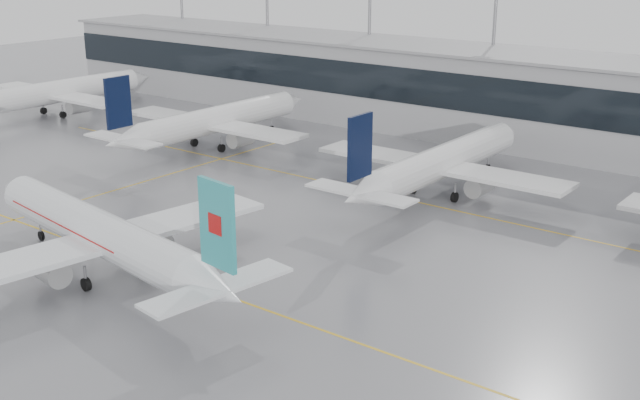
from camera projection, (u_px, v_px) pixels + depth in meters
The scene contains 12 objects.
ground at pixel (228, 297), 63.83m from camera, with size 320.00×320.00×0.00m, color gray.
taxi_line_main at pixel (228, 296), 63.83m from camera, with size 120.00×0.25×0.01m, color gold.
taxi_line_north at pixel (422, 203), 86.43m from camera, with size 120.00×0.25×0.01m, color gold.
taxi_line_cross at pixel (130, 186), 92.53m from camera, with size 0.25×60.00×0.01m, color gold.
terminal at pixel (545, 103), 108.67m from camera, with size 180.00×15.00×12.00m, color #949498.
terminal_glass at pixel (522, 100), 102.52m from camera, with size 180.00×0.20×5.00m, color black.
terminal_roof at pixel (549, 57), 106.75m from camera, with size 182.00×16.00×0.40m, color gray.
light_masts at pixel (566, 44), 110.91m from camera, with size 156.40×1.00×22.60m.
air_canada_jet at pixel (104, 235), 66.31m from camera, with size 37.49×30.48×11.89m.
parked_jet_a at pixel (58, 92), 128.67m from camera, with size 29.64×36.96×11.72m.
parked_jet_b at pixel (213, 121), 108.36m from camera, with size 29.64×36.96×11.72m.
parked_jet_c at pixel (440, 163), 88.06m from camera, with size 29.64×36.96×11.72m.
Camera 1 is at (41.38, -41.72, 27.11)m, focal length 45.00 mm.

